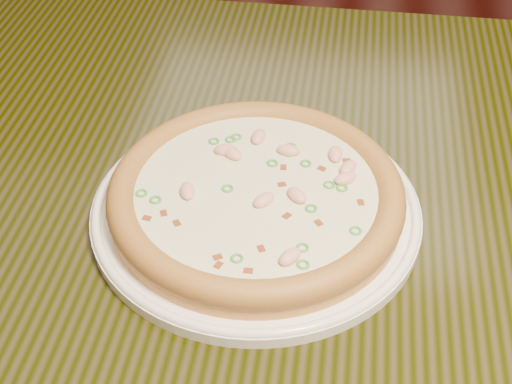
# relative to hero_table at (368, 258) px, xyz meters

# --- Properties ---
(ground) EXTENTS (9.00, 9.00, 0.00)m
(ground) POSITION_rel_hero_table_xyz_m (-0.29, 0.36, -0.65)
(ground) COLOR black
(hero_table) EXTENTS (1.20, 0.80, 0.75)m
(hero_table) POSITION_rel_hero_table_xyz_m (0.00, 0.00, 0.00)
(hero_table) COLOR black
(hero_table) RESTS_ON ground
(plate) EXTENTS (0.32, 0.32, 0.02)m
(plate) POSITION_rel_hero_table_xyz_m (-0.12, -0.05, 0.11)
(plate) COLOR white
(plate) RESTS_ON hero_table
(pizza) EXTENTS (0.29, 0.29, 0.03)m
(pizza) POSITION_rel_hero_table_xyz_m (-0.12, -0.05, 0.13)
(pizza) COLOR #C79245
(pizza) RESTS_ON plate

